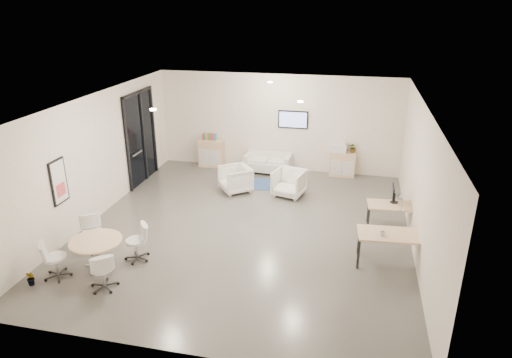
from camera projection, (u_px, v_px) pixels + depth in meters
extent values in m
cube|color=#52504B|center=(246.00, 242.00, 11.69)|extent=(8.00, 9.00, 0.80)
cube|color=white|center=(245.00, 85.00, 10.22)|extent=(8.00, 9.00, 0.80)
cube|color=beige|center=(280.00, 120.00, 15.41)|extent=(8.00, 0.80, 3.20)
cube|color=beige|center=(164.00, 284.00, 6.50)|extent=(8.00, 0.80, 3.20)
cube|color=beige|center=(81.00, 156.00, 11.84)|extent=(0.80, 9.00, 3.20)
cube|color=beige|center=(439.00, 184.00, 10.07)|extent=(0.80, 9.00, 3.20)
cube|color=black|center=(141.00, 137.00, 14.09)|extent=(0.02, 1.90, 2.85)
cube|color=black|center=(137.00, 93.00, 13.58)|extent=(0.06, 1.90, 0.08)
cube|color=black|center=(127.00, 146.00, 13.26)|extent=(0.06, 0.08, 2.85)
cube|color=black|center=(154.00, 130.00, 14.91)|extent=(0.06, 0.08, 2.85)
cube|color=black|center=(143.00, 136.00, 14.22)|extent=(0.06, 0.07, 2.85)
cube|color=#B2B2B7|center=(137.00, 153.00, 13.81)|extent=(0.04, 0.60, 0.05)
cube|color=black|center=(59.00, 182.00, 10.32)|extent=(0.04, 0.54, 1.04)
cube|color=white|center=(60.00, 182.00, 10.32)|extent=(0.01, 0.46, 0.96)
cube|color=#E44B51|center=(61.00, 190.00, 10.39)|extent=(0.01, 0.32, 0.30)
cube|color=black|center=(293.00, 120.00, 14.85)|extent=(0.98, 0.05, 0.58)
cube|color=#8098DE|center=(293.00, 120.00, 14.83)|extent=(0.90, 0.01, 0.50)
cylinder|color=#FFEAC6|center=(153.00, 109.00, 9.83)|extent=(0.14, 0.14, 0.03)
cylinder|color=#FFEAC6|center=(300.00, 102.00, 10.59)|extent=(0.14, 0.14, 0.03)
cylinder|color=#FFEAC6|center=(270.00, 82.00, 13.10)|extent=(0.14, 0.14, 0.03)
cube|color=#DEB185|center=(211.00, 153.00, 15.70)|extent=(0.84, 0.42, 0.94)
cube|color=silver|center=(204.00, 157.00, 15.57)|extent=(0.35, 0.02, 0.57)
cube|color=silver|center=(215.00, 158.00, 15.49)|extent=(0.35, 0.02, 0.57)
cube|color=#DEB185|center=(342.00, 164.00, 14.83)|extent=(0.82, 0.38, 0.82)
cube|color=silver|center=(336.00, 168.00, 14.72)|extent=(0.34, 0.02, 0.49)
cube|color=silver|center=(348.00, 169.00, 14.65)|extent=(0.34, 0.02, 0.49)
cube|color=red|center=(203.00, 136.00, 15.54)|extent=(0.04, 0.14, 0.22)
cube|color=#337FCC|center=(205.00, 136.00, 15.52)|extent=(0.04, 0.14, 0.22)
cube|color=gold|center=(207.00, 136.00, 15.51)|extent=(0.04, 0.14, 0.22)
cube|color=#4CB24C|center=(209.00, 137.00, 15.50)|extent=(0.04, 0.14, 0.22)
cube|color=#CC6619|center=(210.00, 137.00, 15.49)|extent=(0.04, 0.14, 0.22)
cube|color=purple|center=(212.00, 137.00, 15.47)|extent=(0.04, 0.14, 0.22)
cube|color=#E54C7F|center=(214.00, 137.00, 15.46)|extent=(0.04, 0.14, 0.22)
cube|color=teal|center=(216.00, 137.00, 15.45)|extent=(0.04, 0.14, 0.22)
cube|color=white|center=(339.00, 148.00, 14.66)|extent=(0.47, 0.39, 0.27)
cube|color=white|center=(340.00, 143.00, 14.60)|extent=(0.35, 0.30, 0.06)
cube|color=white|center=(268.00, 166.00, 15.21)|extent=(1.54, 0.83, 0.28)
cube|color=white|center=(270.00, 155.00, 15.37)|extent=(1.51, 0.25, 0.28)
cube|color=white|center=(248.00, 160.00, 15.29)|extent=(0.17, 0.76, 0.56)
cube|color=white|center=(289.00, 163.00, 15.02)|extent=(0.17, 0.76, 0.56)
cube|color=navy|center=(273.00, 185.00, 14.25)|extent=(1.56, 1.14, 0.01)
imported|color=white|center=(235.00, 178.00, 13.62)|extent=(1.12, 1.13, 0.85)
imported|color=white|center=(289.00, 182.00, 13.32)|extent=(1.00, 0.96, 0.86)
cube|color=#DEB185|center=(394.00, 205.00, 11.26)|extent=(1.32, 0.73, 0.04)
cube|color=black|center=(368.00, 220.00, 11.25)|extent=(0.05, 0.05, 0.63)
cube|color=black|center=(419.00, 225.00, 11.01)|extent=(0.05, 0.05, 0.63)
cube|color=black|center=(368.00, 211.00, 11.75)|extent=(0.05, 0.05, 0.63)
cube|color=black|center=(416.00, 215.00, 11.51)|extent=(0.05, 0.05, 0.63)
cube|color=#DEB185|center=(392.00, 235.00, 9.69)|extent=(1.50, 0.84, 0.04)
cube|color=black|center=(359.00, 254.00, 9.69)|extent=(0.05, 0.05, 0.71)
cube|color=black|center=(425.00, 261.00, 9.42)|extent=(0.05, 0.05, 0.71)
cube|color=black|center=(359.00, 240.00, 10.25)|extent=(0.05, 0.05, 0.71)
cube|color=black|center=(421.00, 246.00, 9.98)|extent=(0.05, 0.05, 0.71)
cylinder|color=black|center=(394.00, 202.00, 11.38)|extent=(0.20, 0.20, 0.02)
cube|color=black|center=(394.00, 198.00, 11.34)|extent=(0.04, 0.03, 0.24)
cube|color=black|center=(393.00, 192.00, 11.30)|extent=(0.03, 0.50, 0.32)
cylinder|color=#DEB185|center=(96.00, 241.00, 9.60)|extent=(1.10, 1.10, 0.04)
cylinder|color=#B2B2B7|center=(98.00, 255.00, 9.72)|extent=(0.10, 0.10, 0.63)
cube|color=#B2B2B7|center=(99.00, 267.00, 9.83)|extent=(0.64, 0.06, 0.03)
cube|color=#B2B2B7|center=(99.00, 267.00, 9.83)|extent=(0.06, 0.64, 0.03)
imported|color=#3F7F3F|center=(353.00, 149.00, 14.59)|extent=(0.31, 0.34, 0.26)
imported|color=#3F7F3F|center=(32.00, 282.00, 9.19)|extent=(0.30, 0.38, 0.15)
imported|color=white|center=(383.00, 233.00, 9.59)|extent=(0.12, 0.10, 0.12)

